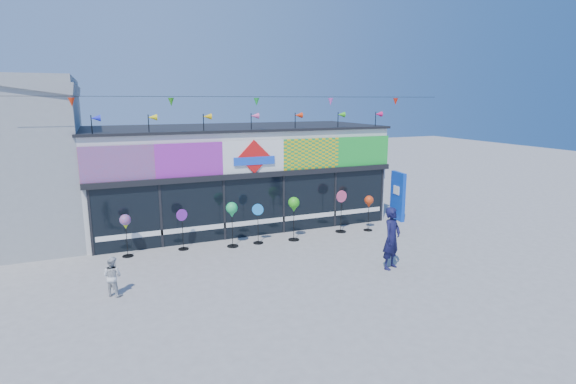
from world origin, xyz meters
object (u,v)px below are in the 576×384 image
spinner_5 (341,210)px  adult_man (392,238)px  spinner_3 (258,223)px  spinner_4 (294,206)px  spinner_6 (369,203)px  blue_sign (398,196)px  child (112,276)px  spinner_1 (182,228)px  spinner_2 (232,211)px  spinner_0 (125,223)px

spinner_5 → adult_man: (-0.51, -4.07, 0.08)m
spinner_3 → spinner_4: size_ratio=0.90×
spinner_6 → adult_man: bearing=-113.1°
blue_sign → child: blue_sign is taller
spinner_1 → spinner_2: (1.70, -0.37, 0.54)m
spinner_6 → adult_man: size_ratio=0.74×
child → spinner_4: bearing=-119.1°
blue_sign → adult_man: 6.10m
spinner_1 → child: spinner_1 is taller
spinner_1 → spinner_5: bearing=-2.5°
spinner_0 → spinner_2: (3.56, -0.37, 0.14)m
adult_man → child: 8.21m
spinner_3 → child: size_ratio=1.36×
spinner_0 → adult_man: (7.55, -4.34, -0.19)m
adult_man → spinner_1: bearing=117.1°
blue_sign → spinner_4: size_ratio=1.27×
spinner_0 → spinner_5: (8.06, -0.27, -0.28)m
spinner_2 → spinner_1: bearing=167.7°
spinner_2 → adult_man: 5.64m
spinner_1 → adult_man: 7.16m
spinner_5 → spinner_4: bearing=-173.4°
spinner_3 → spinner_6: size_ratio=1.03×
spinner_4 → spinner_6: size_ratio=1.15×
spinner_5 → child: size_ratio=1.54×
spinner_0 → spinner_4: 5.92m
spinner_3 → spinner_4: spinner_4 is taller
blue_sign → child: size_ratio=1.93×
spinner_0 → spinner_5: spinner_5 is taller
blue_sign → spinner_5: 3.33m
spinner_0 → spinner_3: 4.56m
spinner_3 → spinner_6: (4.65, -0.15, 0.37)m
spinner_0 → spinner_2: size_ratio=0.89×
child → spinner_5: bearing=-122.7°
spinner_1 → child: (-2.41, -3.11, -0.22)m
spinner_4 → spinner_5: 2.22m
spinner_1 → adult_man: bearing=-37.4°
spinner_0 → blue_sign: bearing=2.4°
child → blue_sign: bearing=-124.2°
blue_sign → spinner_3: blue_sign is taller
blue_sign → child: (-11.86, -3.58, -0.51)m
spinner_3 → spinner_6: bearing=-1.9°
spinner_4 → child: (-6.44, -2.59, -0.78)m
spinner_1 → spinner_6: size_ratio=1.01×
spinner_2 → adult_man: adult_man is taller
spinner_0 → spinner_2: bearing=-5.9°
spinner_0 → spinner_1: size_ratio=1.00×
blue_sign → adult_man: blue_sign is taller
spinner_1 → spinner_3: size_ratio=0.98×
blue_sign → spinner_2: bearing=-166.4°
spinner_3 → child: (-5.08, -2.74, -0.24)m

